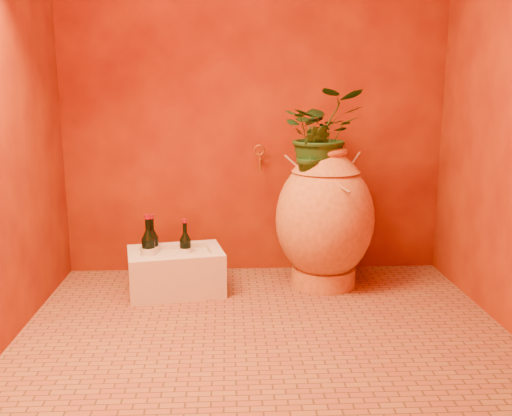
{
  "coord_description": "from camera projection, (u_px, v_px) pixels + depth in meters",
  "views": [
    {
      "loc": [
        -0.18,
        -2.76,
        1.23
      ],
      "look_at": [
        -0.02,
        0.35,
        0.57
      ],
      "focal_mm": 40.0,
      "sensor_mm": 36.0,
      "label": 1
    }
  ],
  "objects": [
    {
      "name": "floor",
      "position": [
        264.0,
        328.0,
        2.96
      ],
      "size": [
        2.5,
        2.5,
        0.0
      ],
      "primitive_type": "plane",
      "color": "brown",
      "rests_on": "ground"
    },
    {
      "name": "plant_main",
      "position": [
        322.0,
        133.0,
        3.44
      ],
      "size": [
        0.51,
        0.45,
        0.54
      ],
      "primitive_type": "imported",
      "rotation": [
        0.0,
        0.0,
        0.07
      ],
      "color": "#194017",
      "rests_on": "amphora"
    },
    {
      "name": "wine_bottle_c",
      "position": [
        149.0,
        250.0,
        3.43
      ],
      "size": [
        0.08,
        0.08,
        0.34
      ],
      "color": "black",
      "rests_on": "stone_basin"
    },
    {
      "name": "wine_bottle_a",
      "position": [
        185.0,
        250.0,
        3.48
      ],
      "size": [
        0.07,
        0.07,
        0.3
      ],
      "color": "black",
      "rests_on": "stone_basin"
    },
    {
      "name": "stone_basin",
      "position": [
        176.0,
        272.0,
        3.46
      ],
      "size": [
        0.62,
        0.48,
        0.26
      ],
      "rotation": [
        0.0,
        0.0,
        0.19
      ],
      "color": "beige",
      "rests_on": "floor"
    },
    {
      "name": "plant_side",
      "position": [
        313.0,
        155.0,
        3.36
      ],
      "size": [
        0.23,
        0.21,
        0.35
      ],
      "primitive_type": "imported",
      "rotation": [
        0.0,
        0.0,
        -0.33
      ],
      "color": "#194017",
      "rests_on": "amphora"
    },
    {
      "name": "amphora",
      "position": [
        325.0,
        218.0,
        3.53
      ],
      "size": [
        0.77,
        0.77,
        0.87
      ],
      "rotation": [
        0.0,
        0.0,
        -0.33
      ],
      "color": "#D3883B",
      "rests_on": "floor"
    },
    {
      "name": "wall_tap",
      "position": [
        259.0,
        157.0,
        3.69
      ],
      "size": [
        0.07,
        0.15,
        0.17
      ],
      "color": "#AB7127",
      "rests_on": "wall_back"
    },
    {
      "name": "wall_back",
      "position": [
        254.0,
        83.0,
        3.68
      ],
      "size": [
        2.5,
        0.02,
        2.5
      ],
      "primitive_type": "cube",
      "color": "#631105",
      "rests_on": "ground"
    },
    {
      "name": "wine_bottle_b",
      "position": [
        153.0,
        248.0,
        3.49
      ],
      "size": [
        0.08,
        0.08,
        0.33
      ],
      "color": "black",
      "rests_on": "stone_basin"
    }
  ]
}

